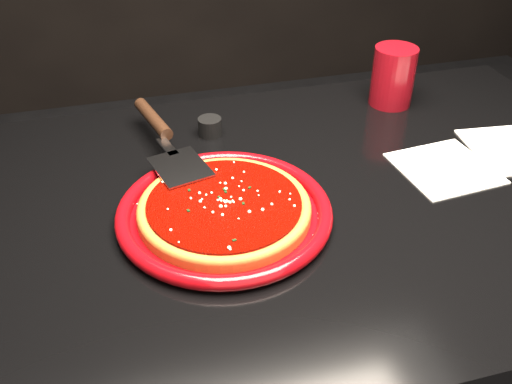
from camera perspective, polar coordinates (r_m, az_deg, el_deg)
table at (r=1.23m, az=4.79°, el=-14.49°), size 1.20×0.80×0.75m
plate at (r=0.90m, az=-3.17°, el=-2.02°), size 0.39×0.39×0.03m
pizza_crust at (r=0.90m, az=-3.18°, el=-1.83°), size 0.31×0.31×0.01m
pizza_crust_rim at (r=0.90m, az=-3.19°, el=-1.48°), size 0.31×0.31×0.02m
pizza_sauce at (r=0.90m, az=-3.20°, el=-1.23°), size 0.28×0.28×0.01m
parmesan_dusting at (r=0.89m, az=-3.22°, el=-0.87°), size 0.24×0.24×0.01m
basil_flecks at (r=0.89m, az=-3.21°, el=-0.92°), size 0.22×0.22×0.00m
pizza_server at (r=1.05m, az=-8.94°, el=5.35°), size 0.18×0.37×0.03m
cup at (r=1.26m, az=13.54°, el=11.18°), size 0.09×0.09×0.13m
napkin_a at (r=1.08m, az=18.34°, el=2.27°), size 0.17×0.17×0.00m
ramekin at (r=1.13m, az=-4.63°, el=6.53°), size 0.05×0.05×0.04m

